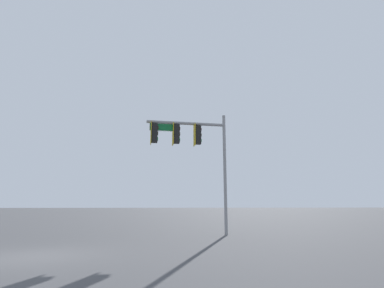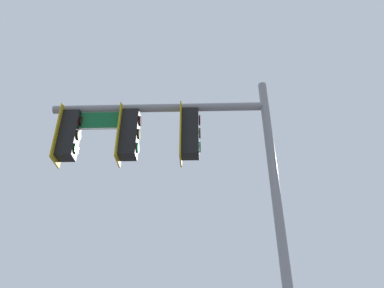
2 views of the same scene
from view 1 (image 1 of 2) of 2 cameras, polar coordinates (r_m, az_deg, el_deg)
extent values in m
plane|color=#474749|center=(11.47, -28.61, -18.43)|extent=(400.00, 400.00, 0.00)
cylinder|color=gray|center=(17.53, 6.30, -5.52)|extent=(0.18, 0.18, 6.94)
cylinder|color=gray|center=(17.56, -1.13, 3.95)|extent=(4.60, 0.38, 0.17)
cube|color=gold|center=(17.48, 0.48, 1.75)|extent=(0.05, 0.52, 1.30)
cube|color=black|center=(17.51, 1.09, 1.72)|extent=(0.37, 0.34, 1.10)
cylinder|color=black|center=(17.66, 1.08, 3.65)|extent=(0.04, 0.04, 0.12)
cylinder|color=#340503|center=(17.63, 1.72, 2.74)|extent=(0.04, 0.22, 0.22)
cylinder|color=#392D05|center=(17.55, 1.73, 1.70)|extent=(0.04, 0.22, 0.22)
cylinder|color=green|center=(17.48, 1.74, 0.64)|extent=(0.04, 0.22, 0.22)
cube|color=gold|center=(17.29, -3.64, 1.92)|extent=(0.05, 0.52, 1.30)
cube|color=black|center=(17.31, -3.02, 1.90)|extent=(0.37, 0.34, 1.10)
cylinder|color=black|center=(17.46, -2.99, 3.84)|extent=(0.04, 0.04, 0.12)
cylinder|color=#340503|center=(17.42, -2.35, 2.93)|extent=(0.04, 0.22, 0.22)
cylinder|color=#392D05|center=(17.34, -2.36, 1.87)|extent=(0.04, 0.22, 0.22)
cylinder|color=green|center=(17.26, -2.37, 0.81)|extent=(0.04, 0.22, 0.22)
cube|color=gold|center=(17.19, -7.83, 2.09)|extent=(0.05, 0.52, 1.30)
cube|color=black|center=(17.20, -7.20, 2.06)|extent=(0.37, 0.34, 1.10)
cylinder|color=black|center=(17.35, -7.15, 4.02)|extent=(0.04, 0.04, 0.12)
cylinder|color=#340503|center=(17.29, -6.51, 3.10)|extent=(0.04, 0.22, 0.22)
cylinder|color=#392D05|center=(17.21, -6.53, 2.04)|extent=(0.04, 0.22, 0.22)
cylinder|color=green|center=(17.14, -6.56, 0.97)|extent=(0.04, 0.22, 0.22)
cube|color=#0F602D|center=(17.33, -5.33, 3.18)|extent=(1.63, 0.11, 0.40)
cube|color=white|center=(17.33, -5.33, 3.18)|extent=(1.69, 0.10, 0.46)
camera|label=2|loc=(10.84, 9.41, -12.43)|focal=35.00mm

